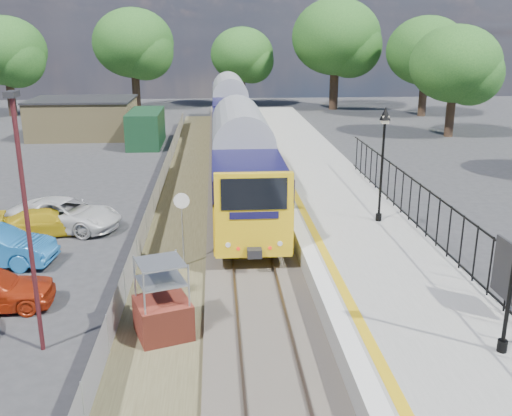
{
  "coord_description": "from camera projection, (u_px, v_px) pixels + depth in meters",
  "views": [
    {
      "loc": [
        -1.26,
        -15.61,
        8.23
      ],
      "look_at": [
        0.19,
        4.54,
        2.0
      ],
      "focal_mm": 40.0,
      "sensor_mm": 36.0,
      "label": 1
    }
  ],
  "objects": [
    {
      "name": "victorian_lamp_north",
      "position": [
        384.0,
        138.0,
        22.21
      ],
      "size": [
        0.44,
        0.44,
        4.6
      ],
      "color": "black",
      "rests_on": "platform"
    },
    {
      "name": "track_bed",
      "position": [
        234.0,
        215.0,
        26.55
      ],
      "size": [
        5.9,
        80.0,
        0.29
      ],
      "color": "#473F38",
      "rests_on": "ground"
    },
    {
      "name": "car_white",
      "position": [
        65.0,
        215.0,
        24.72
      ],
      "size": [
        5.33,
        3.63,
        1.35
      ],
      "primitive_type": "imported",
      "rotation": [
        0.0,
        0.0,
        1.26
      ],
      "color": "silver",
      "rests_on": "ground"
    },
    {
      "name": "palisade_fence",
      "position": [
        446.0,
        228.0,
        19.43
      ],
      "size": [
        0.12,
        26.0,
        2.0
      ],
      "color": "black",
      "rests_on": "platform"
    },
    {
      "name": "speed_sign",
      "position": [
        182.0,
        217.0,
        20.35
      ],
      "size": [
        0.57,
        0.11,
        2.82
      ],
      "rotation": [
        0.0,
        0.0,
        -0.04
      ],
      "color": "#999EA3",
      "rests_on": "ground"
    },
    {
      "name": "wire_fence",
      "position": [
        157.0,
        193.0,
        28.36
      ],
      "size": [
        0.06,
        52.0,
        1.2
      ],
      "color": "#999EA3",
      "rests_on": "ground"
    },
    {
      "name": "carpark_lamp",
      "position": [
        26.0,
        211.0,
        14.32
      ],
      "size": [
        0.25,
        0.5,
        6.91
      ],
      "color": "#45171A",
      "rests_on": "ground"
    },
    {
      "name": "brick_plinth",
      "position": [
        162.0,
        301.0,
        15.81
      ],
      "size": [
        1.82,
        1.82,
        2.32
      ],
      "rotation": [
        0.0,
        0.0,
        0.33
      ],
      "color": "maroon",
      "rests_on": "ground"
    },
    {
      "name": "tree_line",
      "position": [
        241.0,
        50.0,
        55.57
      ],
      "size": [
        56.8,
        43.8,
        11.88
      ],
      "color": "#332319",
      "rests_on": "ground"
    },
    {
      "name": "platform",
      "position": [
        341.0,
        217.0,
        25.17
      ],
      "size": [
        5.0,
        70.0,
        0.9
      ],
      "primitive_type": "cube",
      "color": "gray",
      "rests_on": "ground"
    },
    {
      "name": "outbuilding",
      "position": [
        95.0,
        120.0,
        45.94
      ],
      "size": [
        10.8,
        10.1,
        3.12
      ],
      "color": "#9B8857",
      "rests_on": "ground"
    },
    {
      "name": "platform_edge",
      "position": [
        295.0,
        208.0,
        24.9
      ],
      "size": [
        0.9,
        70.0,
        0.01
      ],
      "color": "silver",
      "rests_on": "platform"
    },
    {
      "name": "ground",
      "position": [
        260.0,
        314.0,
        17.39
      ],
      "size": [
        120.0,
        120.0,
        0.0
      ],
      "primitive_type": "plane",
      "color": "#2D2D30",
      "rests_on": "ground"
    },
    {
      "name": "train",
      "position": [
        234.0,
        123.0,
        38.88
      ],
      "size": [
        2.82,
        40.83,
        3.51
      ],
      "color": "gold",
      "rests_on": "ground"
    },
    {
      "name": "car_yellow",
      "position": [
        48.0,
        222.0,
        24.09
      ],
      "size": [
        4.09,
        2.37,
        1.11
      ],
      "primitive_type": "imported",
      "rotation": [
        0.0,
        0.0,
        1.79
      ],
      "color": "gold",
      "rests_on": "ground"
    }
  ]
}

